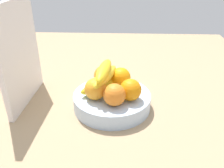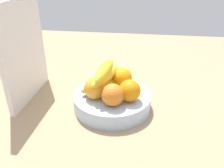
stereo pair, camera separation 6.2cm
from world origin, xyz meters
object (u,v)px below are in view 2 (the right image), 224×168
Objects in this scene: orange_front_left at (130,91)px; orange_back_left at (95,88)px; cutting_board at (24,52)px; orange_back_right at (113,95)px; orange_front_right at (122,78)px; orange_center at (106,75)px; fruit_bowl at (112,101)px; banana_bunch at (104,78)px.

orange_front_left is 11.61cm from orange_back_left.
orange_back_right is at bearing -104.69° from cutting_board.
orange_front_right and orange_center have the same top height.
orange_center is at bearing 25.00° from fruit_bowl.
orange_center is 29.95cm from cutting_board.
orange_center is at bearing -11.34° from orange_back_left.
orange_front_right is 0.39× the size of banana_bunch.
cutting_board is at bearing 83.79° from fruit_bowl.
orange_back_left is at bearing 62.06° from orange_back_right.
orange_back_right is at bearing -170.70° from fruit_bowl.
orange_back_right is (-6.45, -1.06, 6.28)cm from fruit_bowl.
banana_bunch is at bearing -25.61° from orange_back_left.
fruit_bowl is 8.71cm from banana_bunch.
cutting_board is at bearing 80.22° from orange_front_left.
orange_front_left is 0.20× the size of cutting_board.
orange_back_right is 35.35cm from cutting_board.
orange_center is (10.27, 9.56, 0.00)cm from orange_front_left.
orange_back_right is at bearing -162.09° from orange_center.
orange_front_right is 1.00× the size of orange_back_left.
orange_front_right is 1.00× the size of orange_back_right.
orange_back_left reaches higher than fruit_bowl.
orange_front_left is 0.39× the size of banana_bunch.
orange_back_right is at bearing -117.94° from orange_back_left.
cutting_board is at bearing 76.15° from orange_back_left.
orange_front_left is 39.46cm from cutting_board.
orange_center is at bearing 42.94° from orange_front_left.
orange_back_left is at bearing 89.75° from orange_front_left.
orange_center is 0.39× the size of banana_bunch.
cutting_board is (6.52, 37.85, 9.08)cm from orange_front_left.
fruit_bowl is at bearing 9.30° from orange_back_right.
cutting_board reaches higher than orange_back_right.
orange_center is (1.44, 6.19, 0.00)cm from orange_front_right.
orange_back_right is 9.33cm from banana_bunch.
orange_front_right is 7.39cm from banana_bunch.
orange_front_left is 9.45cm from orange_front_right.
banana_bunch is 29.51cm from cutting_board.
fruit_bowl is at bearing -155.00° from orange_center.
orange_back_left is at bearing 154.39° from banana_bunch.
orange_front_left is at bearing -97.63° from cutting_board.
cutting_board reaches higher than fruit_bowl.
orange_front_right and orange_back_left have the same top height.
orange_front_left is at bearing -56.74° from orange_back_right.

